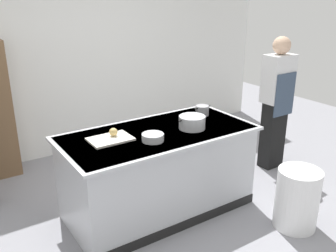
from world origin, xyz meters
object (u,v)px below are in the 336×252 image
(mixing_bowl, at_px, (153,137))
(stock_pot, at_px, (192,122))
(trash_bin, at_px, (297,199))
(person_chef, at_px, (276,101))
(onion, at_px, (113,132))
(sauce_pan, at_px, (202,111))

(mixing_bowl, bearing_deg, stock_pot, 7.25)
(trash_bin, distance_m, person_chef, 1.50)
(onion, height_order, sauce_pan, sauce_pan)
(sauce_pan, relative_size, mixing_bowl, 1.02)
(mixing_bowl, bearing_deg, sauce_pan, 21.41)
(onion, distance_m, stock_pot, 0.81)
(onion, xyz_separation_m, sauce_pan, (1.14, 0.06, -0.00))
(mixing_bowl, relative_size, person_chef, 0.12)
(mixing_bowl, height_order, person_chef, person_chef)
(onion, distance_m, mixing_bowl, 0.39)
(onion, xyz_separation_m, mixing_bowl, (0.27, -0.27, -0.02))
(onion, height_order, stock_pot, stock_pot)
(stock_pot, relative_size, person_chef, 0.20)
(stock_pot, distance_m, trash_bin, 1.28)
(person_chef, bearing_deg, stock_pot, 103.64)
(trash_bin, bearing_deg, onion, 141.93)
(person_chef, bearing_deg, sauce_pan, 91.97)
(stock_pot, bearing_deg, sauce_pan, 37.88)
(sauce_pan, distance_m, mixing_bowl, 0.93)
(onion, distance_m, sauce_pan, 1.14)
(onion, xyz_separation_m, trash_bin, (1.42, -1.11, -0.65))
(stock_pot, relative_size, mixing_bowl, 1.61)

